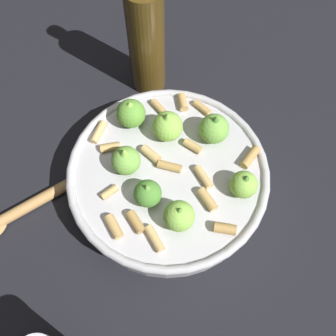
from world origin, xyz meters
name	(u,v)px	position (x,y,z in m)	size (l,w,h in m)	color
ground_plane	(168,187)	(0.00, 0.00, 0.00)	(2.40, 2.40, 0.00)	black
cooking_pan	(168,176)	(0.00, 0.00, 0.03)	(0.27, 0.27, 0.10)	#B7B7BC
olive_oil_bottle	(146,39)	(0.11, -0.16, 0.10)	(0.05, 0.05, 0.23)	#4C3814
wooden_spoon	(48,195)	(0.15, 0.08, 0.01)	(0.16, 0.23, 0.02)	#B2844C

